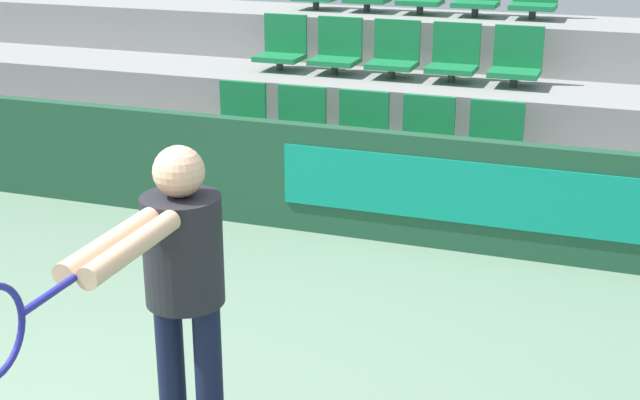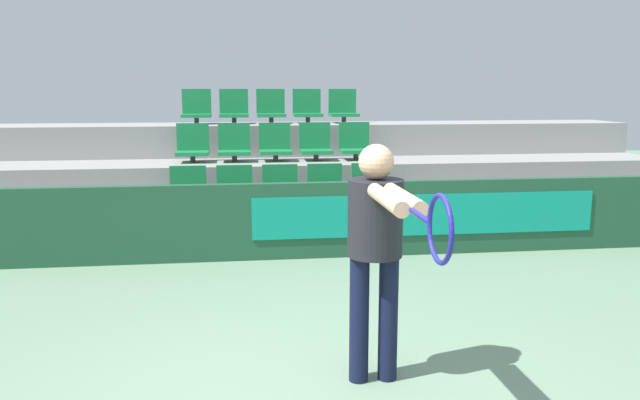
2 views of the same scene
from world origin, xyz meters
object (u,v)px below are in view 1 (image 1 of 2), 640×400
object	(u,v)px
stadium_chair_0	(239,118)
stadium_chair_6	(337,51)
stadium_chair_1	(298,123)
stadium_chair_2	(360,129)
stadium_chair_5	(282,47)
tennis_player	(177,279)
stadium_chair_9	(516,62)
stadium_chair_3	(426,135)
stadium_chair_4	(494,141)
stadium_chair_8	(454,58)
stadium_chair_7	(394,54)

from	to	relation	value
stadium_chair_0	stadium_chair_6	bearing A→B (deg)	61.51
stadium_chair_1	stadium_chair_2	bearing A→B (deg)	0.00
stadium_chair_0	stadium_chair_5	size ratio (longest dim) A/B	1.00
stadium_chair_0	tennis_player	bearing A→B (deg)	-69.01
stadium_chair_0	tennis_player	distance (m)	4.22
stadium_chair_0	stadium_chair_2	size ratio (longest dim) A/B	1.00
stadium_chair_9	tennis_player	xyz separation A→B (m)	(-0.78, -4.98, -0.14)
stadium_chair_3	tennis_player	distance (m)	3.95
stadium_chair_2	stadium_chair_9	distance (m)	1.62
stadium_chair_4	stadium_chair_8	bearing A→B (deg)	118.49
stadium_chair_2	stadium_chair_8	xyz separation A→B (m)	(0.57, 1.05, 0.47)
stadium_chair_7	stadium_chair_9	size ratio (longest dim) A/B	1.00
stadium_chair_4	stadium_chair_0	bearing A→B (deg)	180.00
stadium_chair_4	stadium_chair_6	world-z (taller)	stadium_chair_6
stadium_chair_9	tennis_player	world-z (taller)	tennis_player
stadium_chair_5	stadium_chair_6	xyz separation A→B (m)	(0.57, 0.00, 0.00)
stadium_chair_2	stadium_chair_9	xyz separation A→B (m)	(1.14, 1.05, 0.47)
tennis_player	stadium_chair_6	bearing A→B (deg)	100.03
stadium_chair_1	stadium_chair_3	size ratio (longest dim) A/B	1.00
stadium_chair_4	stadium_chair_9	world-z (taller)	stadium_chair_9
stadium_chair_1	stadium_chair_5	distance (m)	1.29
stadium_chair_0	stadium_chair_8	world-z (taller)	stadium_chair_8
stadium_chair_2	stadium_chair_9	world-z (taller)	stadium_chair_9
stadium_chair_5	stadium_chair_6	world-z (taller)	same
stadium_chair_2	stadium_chair_9	size ratio (longest dim) A/B	1.00
stadium_chair_1	stadium_chair_7	xyz separation A→B (m)	(0.57, 1.05, 0.47)
stadium_chair_1	stadium_chair_4	world-z (taller)	same
stadium_chair_8	stadium_chair_9	distance (m)	0.57
stadium_chair_0	tennis_player	size ratio (longest dim) A/B	0.33
stadium_chair_7	tennis_player	distance (m)	5.00
stadium_chair_3	stadium_chair_7	world-z (taller)	stadium_chair_7
stadium_chair_2	stadium_chair_6	xyz separation A→B (m)	(-0.57, 1.05, 0.47)
stadium_chair_5	tennis_player	bearing A→B (deg)	-73.17
stadium_chair_5	stadium_chair_0	bearing A→B (deg)	-90.00
stadium_chair_3	stadium_chair_4	size ratio (longest dim) A/B	1.00
tennis_player	stadium_chair_8	bearing A→B (deg)	87.01
stadium_chair_4	stadium_chair_9	bearing A→B (deg)	90.00
stadium_chair_6	stadium_chair_7	size ratio (longest dim) A/B	1.00
stadium_chair_0	stadium_chair_1	xyz separation A→B (m)	(0.57, 0.00, 0.00)
stadium_chair_5	stadium_chair_2	bearing A→B (deg)	-42.65
stadium_chair_2	stadium_chair_6	distance (m)	1.29
stadium_chair_5	stadium_chair_7	bearing A→B (deg)	0.00
stadium_chair_0	stadium_chair_5	bearing A→B (deg)	90.00
stadium_chair_1	stadium_chair_6	bearing A→B (deg)	90.00
stadium_chair_1	stadium_chair_6	distance (m)	1.15
stadium_chair_1	stadium_chair_2	xyz separation A→B (m)	(0.57, 0.00, 0.00)
stadium_chair_2	stadium_chair_5	world-z (taller)	stadium_chair_5
stadium_chair_4	tennis_player	xyz separation A→B (m)	(-0.78, -3.93, 0.32)
stadium_chair_3	stadium_chair_4	xyz separation A→B (m)	(0.57, 0.00, 0.00)
stadium_chair_2	stadium_chair_3	xyz separation A→B (m)	(0.57, 0.00, 0.00)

